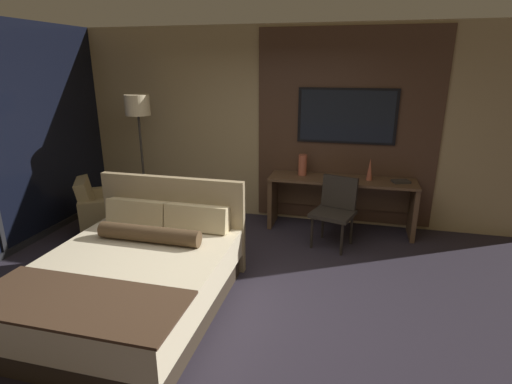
{
  "coord_description": "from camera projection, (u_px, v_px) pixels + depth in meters",
  "views": [
    {
      "loc": [
        1.09,
        -3.17,
        2.27
      ],
      "look_at": [
        0.04,
        1.05,
        0.88
      ],
      "focal_mm": 28.0,
      "sensor_mm": 36.0,
      "label": 1
    }
  ],
  "objects": [
    {
      "name": "ground_plane",
      "position": [
        226.0,
        309.0,
        3.87
      ],
      "size": [
        16.0,
        16.0,
        0.0
      ],
      "primitive_type": "plane",
      "color": "#28232D"
    },
    {
      "name": "wall_back_tv_panel",
      "position": [
        288.0,
        127.0,
        5.81
      ],
      "size": [
        7.2,
        0.09,
        2.8
      ],
      "color": "tan",
      "rests_on": "ground_plane"
    },
    {
      "name": "bed",
      "position": [
        132.0,
        279.0,
        3.82
      ],
      "size": [
        1.71,
        2.09,
        1.07
      ],
      "color": "#33281E",
      "rests_on": "ground_plane"
    },
    {
      "name": "desk",
      "position": [
        341.0,
        194.0,
        5.62
      ],
      "size": [
        2.0,
        0.53,
        0.76
      ],
      "color": "brown",
      "rests_on": "ground_plane"
    },
    {
      "name": "tv",
      "position": [
        347.0,
        116.0,
        5.49
      ],
      "size": [
        1.34,
        0.04,
        0.76
      ],
      "color": "black"
    },
    {
      "name": "desk_chair",
      "position": [
        336.0,
        205.0,
        5.14
      ],
      "size": [
        0.61,
        0.61,
        0.89
      ],
      "rotation": [
        0.0,
        0.0,
        -0.29
      ],
      "color": "#28231E",
      "rests_on": "ground_plane"
    },
    {
      "name": "armchair_by_window",
      "position": [
        107.0,
        214.0,
        5.53
      ],
      "size": [
        0.98,
        1.0,
        0.81
      ],
      "rotation": [
        0.0,
        0.0,
        2.13
      ],
      "color": "olive",
      "rests_on": "ground_plane"
    },
    {
      "name": "floor_lamp",
      "position": [
        138.0,
        116.0,
        5.53
      ],
      "size": [
        0.34,
        0.34,
        1.87
      ],
      "color": "#282623",
      "rests_on": "ground_plane"
    },
    {
      "name": "vase_tall",
      "position": [
        303.0,
        165.0,
        5.65
      ],
      "size": [
        0.12,
        0.12,
        0.3
      ],
      "color": "#B2563D",
      "rests_on": "desk"
    },
    {
      "name": "vase_short",
      "position": [
        370.0,
        169.0,
        5.4
      ],
      "size": [
        0.08,
        0.08,
        0.3
      ],
      "color": "#B2563D",
      "rests_on": "desk"
    },
    {
      "name": "book",
      "position": [
        401.0,
        181.0,
        5.33
      ],
      "size": [
        0.26,
        0.21,
        0.03
      ],
      "color": "#332D28",
      "rests_on": "desk"
    }
  ]
}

